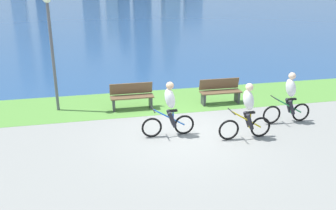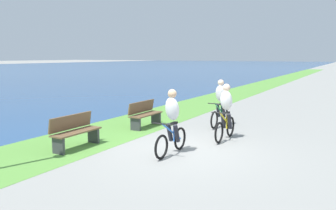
{
  "view_description": "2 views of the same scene",
  "coord_description": "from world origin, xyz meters",
  "px_view_note": "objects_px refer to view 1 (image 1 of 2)",
  "views": [
    {
      "loc": [
        -2.64,
        -9.79,
        4.54
      ],
      "look_at": [
        -0.45,
        0.1,
        0.9
      ],
      "focal_mm": 39.66,
      "sensor_mm": 36.0,
      "label": 1
    },
    {
      "loc": [
        -7.81,
        -4.07,
        2.46
      ],
      "look_at": [
        -0.38,
        0.1,
        1.23
      ],
      "focal_mm": 36.53,
      "sensor_mm": 36.0,
      "label": 2
    }
  ],
  "objects_px": {
    "cyclist_trailing": "(247,111)",
    "cyclist_distant_rear": "(289,98)",
    "lamppost_tall": "(51,37)",
    "cyclist_lead": "(169,109)",
    "bench_far_along_path": "(132,96)",
    "bench_near_path": "(220,91)"
  },
  "relations": [
    {
      "from": "cyclist_lead",
      "to": "cyclist_distant_rear",
      "type": "relative_size",
      "value": 1.0
    },
    {
      "from": "bench_far_along_path",
      "to": "lamppost_tall",
      "type": "xyz_separation_m",
      "value": [
        -2.54,
        0.39,
        2.1
      ]
    },
    {
      "from": "cyclist_lead",
      "to": "cyclist_trailing",
      "type": "relative_size",
      "value": 0.99
    },
    {
      "from": "cyclist_trailing",
      "to": "cyclist_distant_rear",
      "type": "xyz_separation_m",
      "value": [
        1.79,
        0.84,
        -0.0
      ]
    },
    {
      "from": "cyclist_trailing",
      "to": "lamppost_tall",
      "type": "xyz_separation_m",
      "value": [
        -5.42,
        3.59,
        1.72
      ]
    },
    {
      "from": "bench_far_along_path",
      "to": "cyclist_distant_rear",
      "type": "bearing_deg",
      "value": -26.67
    },
    {
      "from": "bench_near_path",
      "to": "lamppost_tall",
      "type": "height_order",
      "value": "lamppost_tall"
    },
    {
      "from": "cyclist_trailing",
      "to": "cyclist_distant_rear",
      "type": "relative_size",
      "value": 1.01
    },
    {
      "from": "cyclist_trailing",
      "to": "cyclist_distant_rear",
      "type": "height_order",
      "value": "cyclist_trailing"
    },
    {
      "from": "cyclist_lead",
      "to": "lamppost_tall",
      "type": "height_order",
      "value": "lamppost_tall"
    },
    {
      "from": "cyclist_trailing",
      "to": "cyclist_lead",
      "type": "bearing_deg",
      "value": 162.7
    },
    {
      "from": "cyclist_lead",
      "to": "cyclist_distant_rear",
      "type": "distance_m",
      "value": 3.9
    },
    {
      "from": "bench_far_along_path",
      "to": "lamppost_tall",
      "type": "relative_size",
      "value": 0.38
    },
    {
      "from": "bench_far_along_path",
      "to": "lamppost_tall",
      "type": "distance_m",
      "value": 3.32
    },
    {
      "from": "cyclist_distant_rear",
      "to": "bench_near_path",
      "type": "xyz_separation_m",
      "value": [
        -1.46,
        2.22,
        -0.38
      ]
    },
    {
      "from": "bench_far_along_path",
      "to": "cyclist_lead",
      "type": "bearing_deg",
      "value": -72.98
    },
    {
      "from": "lamppost_tall",
      "to": "bench_far_along_path",
      "type": "bearing_deg",
      "value": -8.81
    },
    {
      "from": "cyclist_lead",
      "to": "bench_far_along_path",
      "type": "xyz_separation_m",
      "value": [
        -0.78,
        2.54,
        -0.38
      ]
    },
    {
      "from": "lamppost_tall",
      "to": "cyclist_trailing",
      "type": "bearing_deg",
      "value": -33.47
    },
    {
      "from": "cyclist_distant_rear",
      "to": "lamppost_tall",
      "type": "distance_m",
      "value": 7.91
    },
    {
      "from": "cyclist_distant_rear",
      "to": "bench_far_along_path",
      "type": "xyz_separation_m",
      "value": [
        -4.67,
        2.35,
        -0.38
      ]
    },
    {
      "from": "bench_near_path",
      "to": "bench_far_along_path",
      "type": "height_order",
      "value": "same"
    }
  ]
}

